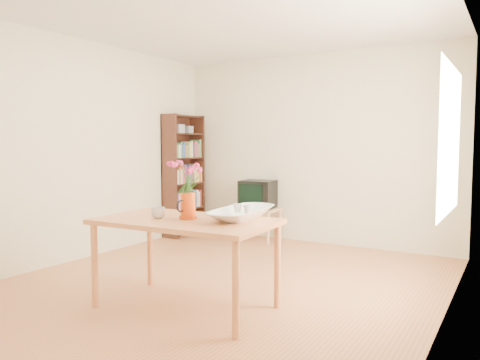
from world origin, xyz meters
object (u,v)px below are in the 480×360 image
Objects in this scene: table at (186,228)px; mug at (158,213)px; pitcher at (188,207)px; television at (258,194)px; bowl at (242,188)px.

mug is at bearing -161.51° from table.
television is at bearing 113.77° from pitcher.
bowl is at bearing 39.62° from pitcher.
pitcher is at bearing 52.78° from table.
bowl reaches higher than table.
pitcher is (0.01, 0.02, 0.18)m from table.
television is at bearing -107.28° from mug.
bowl is at bearing 31.20° from table.
table is at bearing 171.94° from mug.
bowl reaches higher than mug.
pitcher is at bearing -80.49° from television.
pitcher reaches higher than table.
television is at bearing 115.70° from bowl.
pitcher is 2.85m from television.
bowl reaches higher than pitcher.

